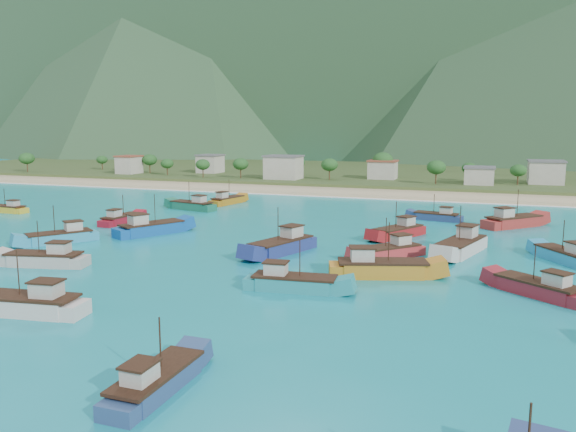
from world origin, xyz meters
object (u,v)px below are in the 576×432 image
(boat_7, at_px, (282,247))
(boat_25, at_px, (513,222))
(boat_2, at_px, (399,233))
(boat_26, at_px, (151,229))
(boat_17, at_px, (29,306))
(boat_28, at_px, (192,206))
(boat_0, at_px, (121,220))
(boat_23, at_px, (61,238))
(boat_18, at_px, (539,290))
(boat_9, at_px, (380,269))
(boat_5, at_px, (8,210))
(boat_16, at_px, (461,247))
(boat_1, at_px, (156,384))
(boat_11, at_px, (437,217))
(boat_19, at_px, (293,284))
(boat_22, at_px, (390,252))
(boat_6, at_px, (566,257))
(boat_13, at_px, (46,260))
(boat_15, at_px, (227,201))

(boat_7, xyz_separation_m, boat_25, (31.56, 33.64, 0.01))
(boat_2, height_order, boat_7, boat_7)
(boat_25, xyz_separation_m, boat_26, (-57.11, -28.01, -0.01))
(boat_17, height_order, boat_28, boat_17)
(boat_0, distance_m, boat_23, 18.12)
(boat_18, bearing_deg, boat_0, 108.72)
(boat_9, bearing_deg, boat_25, 140.83)
(boat_5, bearing_deg, boat_16, -93.01)
(boat_1, relative_size, boat_18, 0.94)
(boat_1, height_order, boat_11, boat_11)
(boat_9, bearing_deg, boat_19, -59.93)
(boat_9, distance_m, boat_22, 10.58)
(boat_7, relative_size, boat_25, 1.12)
(boat_5, relative_size, boat_6, 0.91)
(boat_19, distance_m, boat_23, 44.06)
(boat_1, relative_size, boat_26, 0.75)
(boat_6, distance_m, boat_16, 13.33)
(boat_11, bearing_deg, boat_19, -179.14)
(boat_0, bearing_deg, boat_23, -80.59)
(boat_1, bearing_deg, boat_6, 58.96)
(boat_5, height_order, boat_17, boat_17)
(boat_5, xyz_separation_m, boat_13, (41.77, -34.12, 0.17))
(boat_13, bearing_deg, boat_22, -76.96)
(boat_2, distance_m, boat_6, 25.48)
(boat_9, height_order, boat_17, boat_9)
(boat_23, distance_m, boat_28, 38.14)
(boat_17, xyz_separation_m, boat_19, (21.12, 15.98, -0.09))
(boat_26, bearing_deg, boat_0, 174.30)
(boat_6, xyz_separation_m, boat_19, (-29.73, -24.50, 0.03))
(boat_2, distance_m, boat_7, 22.11)
(boat_18, xyz_separation_m, boat_26, (-58.36, 15.89, 0.21))
(boat_11, bearing_deg, boat_6, -134.88)
(boat_5, height_order, boat_25, boat_25)
(boat_26, bearing_deg, boat_25, 53.88)
(boat_2, distance_m, boat_19, 34.91)
(boat_16, bearing_deg, boat_9, 79.04)
(boat_25, bearing_deg, boat_16, -62.69)
(boat_25, bearing_deg, boat_9, -67.11)
(boat_7, relative_size, boat_11, 1.30)
(boat_9, relative_size, boat_25, 1.11)
(boat_5, relative_size, boat_28, 0.81)
(boat_1, xyz_separation_m, boat_2, (6.98, 60.07, 0.16))
(boat_5, relative_size, boat_22, 0.95)
(boat_23, bearing_deg, boat_13, 159.90)
(boat_15, relative_size, boat_23, 1.01)
(boat_23, bearing_deg, boat_11, -106.79)
(boat_13, xyz_separation_m, boat_15, (-4.03, 61.48, -0.04))
(boat_6, distance_m, boat_28, 75.04)
(boat_1, height_order, boat_26, boat_26)
(boat_5, height_order, boat_22, boat_22)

